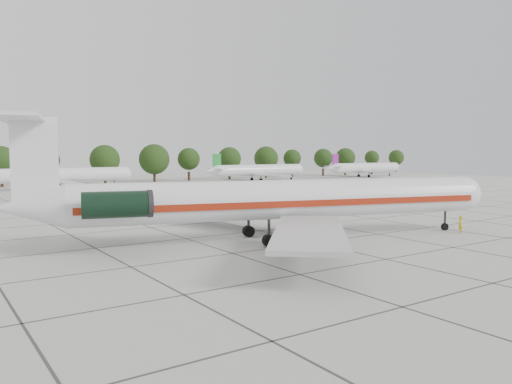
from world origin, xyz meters
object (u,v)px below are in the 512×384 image
Objects in this scene: bg_airliner_c at (61,175)px; bg_airliner_d at (259,170)px; bg_airliner_e at (366,168)px; ground_crew at (460,224)px; main_airliner at (265,200)px.

bg_airliner_c and bg_airliner_d have the same top height.
ground_crew is at bearing -132.25° from bg_airliner_e.
main_airliner reaches higher than bg_airliner_e.
main_airliner is at bearing -140.69° from bg_airliner_e.
ground_crew is (17.95, -6.88, -2.80)m from main_airliner.
bg_airliner_c is (-17.15, 82.77, 2.08)m from ground_crew.
bg_airliner_e is at bearing 54.79° from main_airliner.
bg_airliner_d is (52.55, 2.26, 0.00)m from bg_airliner_c.
bg_airliner_c is 1.00× the size of bg_airliner_e.
bg_airliner_e is (41.10, -0.82, 0.00)m from bg_airliner_d.
bg_airliner_d is 1.00× the size of bg_airliner_e.
main_airliner is at bearing -48.13° from ground_crew.
bg_airliner_d is at bearing 178.86° from bg_airliner_e.
main_airliner is 75.90m from bg_airliner_c.
main_airliner reaches higher than bg_airliner_c.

